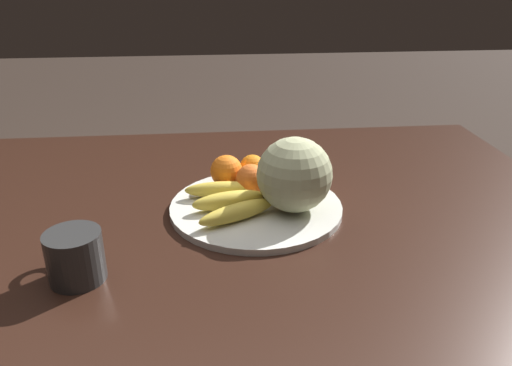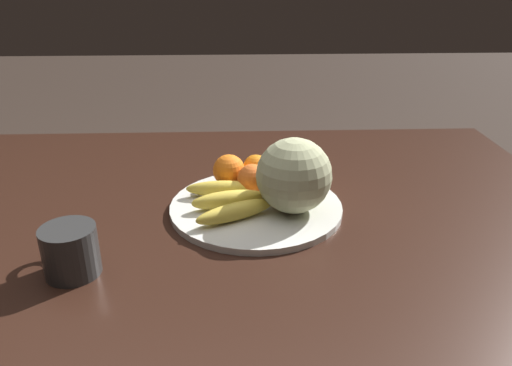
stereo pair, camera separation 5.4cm
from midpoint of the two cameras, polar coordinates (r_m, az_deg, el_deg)
name	(u,v)px [view 1 (the left image)]	position (r m, az deg, el deg)	size (l,w,h in m)	color
kitchen_table	(230,242)	(1.12, -4.41, -6.72)	(1.56, 1.06, 0.72)	black
fruit_bowl	(256,207)	(1.07, -1.44, -2.77)	(0.37, 0.37, 0.01)	silver
melon	(294,175)	(1.02, 2.90, 0.94)	(0.16, 0.16, 0.16)	#B2B789
banana_bunch	(231,200)	(1.05, -4.40, -2.00)	(0.19, 0.18, 0.04)	#473819
orange_front_left	(284,166)	(1.18, 1.89, 1.93)	(0.07, 0.07, 0.07)	orange
orange_front_right	(251,179)	(1.11, -1.97, 0.42)	(0.07, 0.07, 0.07)	orange
orange_mid_center	(252,167)	(1.18, -1.72, 1.81)	(0.06, 0.06, 0.06)	orange
orange_back_left	(290,177)	(1.13, 2.54, 0.73)	(0.06, 0.06, 0.06)	orange
orange_back_right	(228,171)	(1.14, -4.56, 1.37)	(0.07, 0.07, 0.07)	orange
produce_tag	(274,194)	(1.11, 0.62, -1.33)	(0.10, 0.05, 0.00)	white
ceramic_mug	(74,256)	(0.90, -21.67, -7.76)	(0.10, 0.12, 0.09)	#2D2D2D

